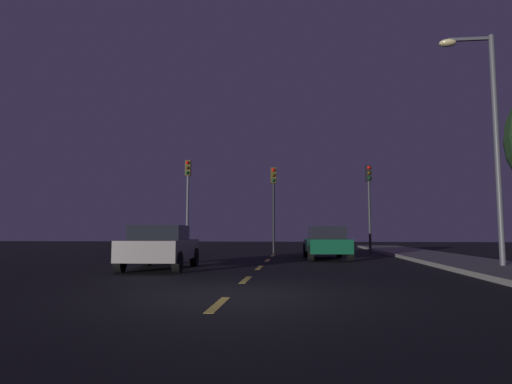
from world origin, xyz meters
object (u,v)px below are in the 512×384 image
object	(u,v)px
traffic_signal_center	(274,193)
car_adjacent_lane	(161,246)
car_stopped_ahead	(326,242)
traffic_signal_right	(369,192)
traffic_signal_left	(188,188)
street_lamp_right	(488,128)

from	to	relation	value
traffic_signal_center	car_adjacent_lane	bearing A→B (deg)	-106.19
traffic_signal_center	car_stopped_ahead	xyz separation A→B (m)	(2.63, -4.78, -2.68)
traffic_signal_center	traffic_signal_right	world-z (taller)	traffic_signal_right
traffic_signal_left	traffic_signal_right	xyz separation A→B (m)	(10.31, -0.00, -0.28)
car_adjacent_lane	traffic_signal_left	bearing A→B (deg)	100.14
traffic_signal_left	traffic_signal_right	world-z (taller)	traffic_signal_left
traffic_signal_left	car_adjacent_lane	bearing A→B (deg)	-79.86
car_adjacent_lane	street_lamp_right	xyz separation A→B (m)	(10.71, 0.73, 3.88)
traffic_signal_center	street_lamp_right	size ratio (longest dim) A/B	0.63
traffic_signal_right	car_adjacent_lane	distance (m)	13.82
traffic_signal_right	street_lamp_right	world-z (taller)	street_lamp_right
traffic_signal_left	car_stopped_ahead	distance (m)	9.48
traffic_signal_right	car_stopped_ahead	bearing A→B (deg)	-119.44
traffic_signal_left	street_lamp_right	world-z (taller)	street_lamp_right
traffic_signal_right	street_lamp_right	bearing A→B (deg)	-76.92
traffic_signal_left	car_adjacent_lane	world-z (taller)	traffic_signal_left
traffic_signal_right	street_lamp_right	xyz separation A→B (m)	(2.30, -9.90, 1.16)
car_adjacent_lane	car_stopped_ahead	bearing A→B (deg)	45.68
traffic_signal_left	traffic_signal_right	size ratio (longest dim) A/B	1.09
traffic_signal_left	street_lamp_right	distance (m)	16.06
car_stopped_ahead	traffic_signal_center	bearing A→B (deg)	118.84
traffic_signal_center	car_stopped_ahead	bearing A→B (deg)	-61.16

